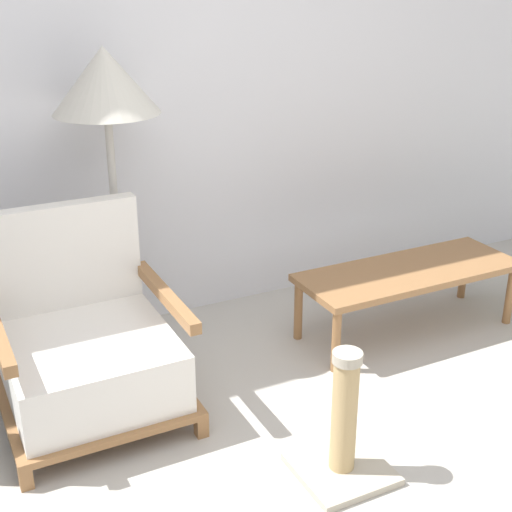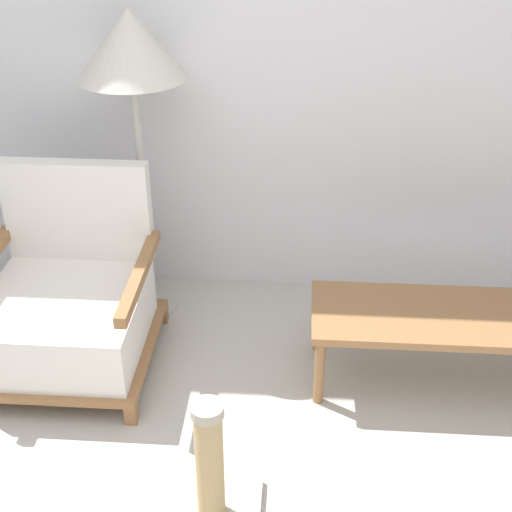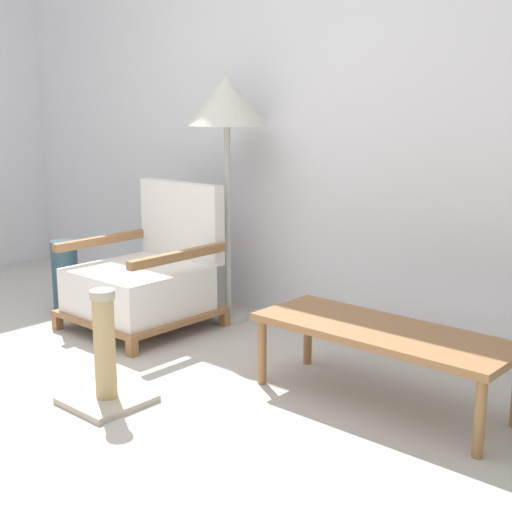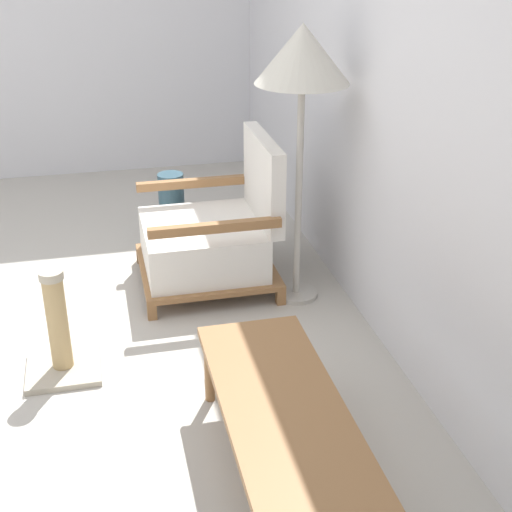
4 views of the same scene
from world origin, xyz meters
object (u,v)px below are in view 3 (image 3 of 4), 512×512
(armchair, at_px, (145,279))
(coffee_table, at_px, (382,336))
(floor_lamp, at_px, (227,108))
(scratching_post, at_px, (106,367))
(vase, at_px, (65,277))

(armchair, distance_m, coffee_table, 1.68)
(floor_lamp, relative_size, scratching_post, 2.81)
(floor_lamp, bearing_deg, vase, -146.74)
(vase, height_order, scratching_post, scratching_post)
(armchair, bearing_deg, coffee_table, -1.18)
(coffee_table, bearing_deg, armchair, 178.82)
(coffee_table, xyz_separation_m, vase, (-2.29, -0.12, -0.08))
(armchair, relative_size, floor_lamp, 0.57)
(vase, distance_m, scratching_post, 1.53)
(floor_lamp, bearing_deg, armchair, -123.55)
(coffee_table, distance_m, vase, 2.30)
(armchair, distance_m, scratching_post, 1.14)
(armchair, bearing_deg, vase, -165.39)
(vase, relative_size, scratching_post, 0.89)
(vase, bearing_deg, armchair, 14.61)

